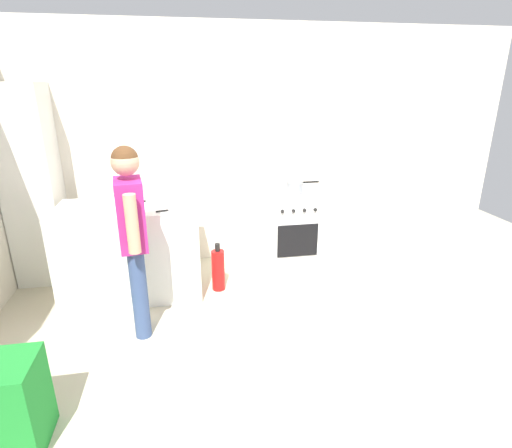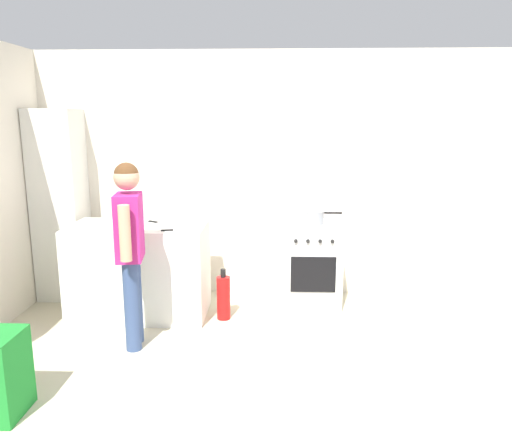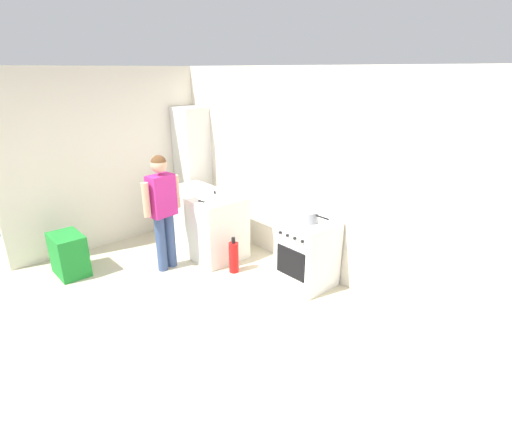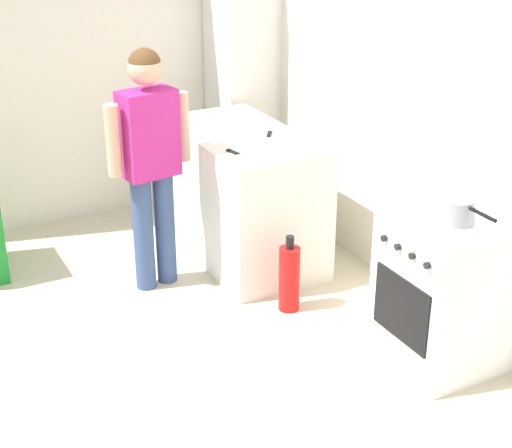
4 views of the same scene
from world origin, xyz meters
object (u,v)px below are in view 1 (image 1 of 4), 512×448
Objects in this scene: person at (132,229)px; fire_extinguisher at (218,270)px; knife_chef at (172,210)px; oven_left at (290,229)px; pot at (295,187)px; larder_cabinet at (33,188)px; knife_carving at (133,200)px.

person is 3.12× the size of fire_extinguisher.
oven_left is at bearing 24.93° from knife_chef.
person is at bearing -120.54° from knife_chef.
fire_extinguisher is (-0.90, -0.46, -0.70)m from pot.
larder_cabinet is (-2.68, 0.12, 0.08)m from pot.
oven_left reaches higher than fire_extinguisher.
person is 1.61m from larder_cabinet.
oven_left is 0.49m from pot.
person reaches higher than knife_carving.
larder_cabinet is at bearing 161.95° from fire_extinguisher.
larder_cabinet reaches higher than oven_left.
larder_cabinet is (-1.37, 0.70, 0.10)m from knife_chef.
oven_left is 2.74× the size of knife_chef.
knife_chef is at bearing -156.21° from pot.
fire_extinguisher is at bearing -152.89° from pot.
oven_left is at bearing 28.78° from fire_extinguisher.
oven_left is 1.70× the size of fire_extinguisher.
fire_extinguisher is (0.70, 0.61, -0.70)m from person.
pot reaches higher than fire_extinguisher.
knife_chef is 0.62× the size of fire_extinguisher.
person is at bearing -146.23° from pot.
oven_left is at bearing 149.77° from pot.
knife_chef is 0.81m from fire_extinguisher.
pot reaches higher than oven_left.
person reaches higher than knife_chef.
pot is 1.92m from person.
person is (0.10, -0.91, 0.02)m from knife_carving.
knife_chef is at bearing 59.46° from person.
pot is at bearing 23.79° from knife_chef.
knife_carving is 0.15× the size of larder_cabinet.
fire_extinguisher is at bearing -151.22° from oven_left.
fire_extinguisher is 0.25× the size of larder_cabinet.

